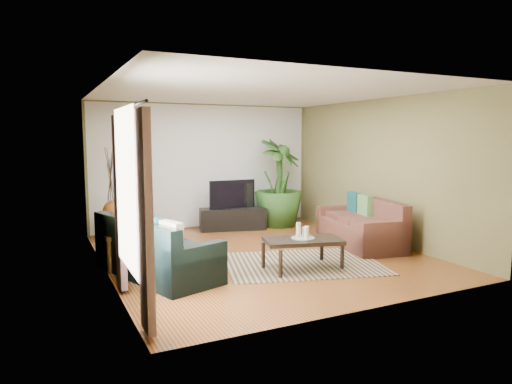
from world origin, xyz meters
TOP-DOWN VIEW (x-y plane):
  - floor at (0.00, 0.00)m, footprint 5.50×5.50m
  - ceiling at (0.00, 0.00)m, footprint 5.50×5.50m
  - wall_back at (0.00, 2.75)m, footprint 5.00×0.00m
  - wall_front at (0.00, -2.75)m, footprint 5.00×0.00m
  - wall_left at (-2.50, 0.00)m, footprint 0.00×5.50m
  - wall_right at (2.50, 0.00)m, footprint 0.00×5.50m
  - backwall_panel at (0.00, 2.74)m, footprint 4.90×0.00m
  - window_pane at (-2.48, -1.60)m, footprint 0.00×1.80m
  - curtain_near at (-2.43, -2.35)m, footprint 0.08×0.35m
  - curtain_far at (-2.43, -0.85)m, footprint 0.08×0.35m
  - curtain_rod at (-2.43, -1.60)m, footprint 0.03×1.90m
  - sofa_left at (-1.85, -0.36)m, footprint 1.49×2.26m
  - sofa_right at (1.95, -0.14)m, footprint 1.24×2.10m
  - area_rug at (0.34, -0.78)m, footprint 2.77×2.29m
  - coffee_table at (0.19, -1.01)m, footprint 1.26×0.89m
  - candle_tray at (0.19, -1.01)m, footprint 0.35×0.35m
  - candle_tall at (0.13, -0.98)m, footprint 0.07×0.07m
  - candle_mid at (0.23, -1.05)m, footprint 0.07×0.07m
  - candle_short at (0.26, -0.95)m, footprint 0.07×0.07m
  - tv_stand at (0.40, 2.17)m, footprint 1.46×0.75m
  - television at (0.40, 2.19)m, footprint 1.03×0.06m
  - speaker_left at (-1.35, 2.50)m, footprint 0.25×0.27m
  - speaker_right at (0.76, 2.21)m, footprint 0.23×0.24m
  - potted_plant at (1.51, 2.14)m, footprint 1.51×1.51m
  - plant_pot at (1.51, 2.14)m, footprint 0.36×0.36m
  - pedestal at (-2.09, 2.26)m, footprint 0.46×0.46m
  - vase at (-2.09, 2.26)m, footprint 0.33×0.33m
  - side_table at (-2.25, 0.23)m, footprint 0.52×0.52m

SIDE VIEW (x-z plane):
  - floor at x=0.00m, z-range 0.00..0.00m
  - area_rug at x=0.34m, z-range 0.00..0.01m
  - plant_pot at x=1.51m, z-range 0.00..0.28m
  - pedestal at x=-2.09m, z-range 0.00..0.37m
  - coffee_table at x=0.19m, z-range 0.00..0.47m
  - tv_stand at x=0.40m, z-range 0.00..0.47m
  - side_table at x=-2.25m, z-range 0.00..0.54m
  - sofa_left at x=-1.85m, z-range 0.00..0.85m
  - sofa_right at x=1.95m, z-range 0.00..0.85m
  - candle_tray at x=0.19m, z-range 0.47..0.48m
  - speaker_right at x=0.76m, z-range 0.00..0.98m
  - vase at x=-2.09m, z-range 0.30..0.77m
  - speaker_left at x=-1.35m, z-range 0.00..1.08m
  - candle_short at x=0.26m, z-range 0.48..0.63m
  - candle_mid at x=0.23m, z-range 0.48..0.66m
  - candle_tall at x=0.13m, z-range 0.48..0.71m
  - television at x=0.40m, z-range 0.47..1.08m
  - potted_plant at x=1.51m, z-range 0.00..1.94m
  - curtain_near at x=-2.43m, z-range 0.05..2.25m
  - curtain_far at x=-2.43m, z-range 0.05..2.25m
  - wall_left at x=-2.50m, z-range -1.40..4.10m
  - wall_right at x=2.50m, z-range -1.40..4.10m
  - wall_back at x=0.00m, z-range -1.15..3.85m
  - wall_front at x=0.00m, z-range -1.15..3.85m
  - backwall_panel at x=0.00m, z-range -1.10..3.80m
  - window_pane at x=-2.48m, z-range 0.50..2.30m
  - curtain_rod at x=-2.43m, z-range 2.28..2.31m
  - ceiling at x=0.00m, z-range 2.70..2.70m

